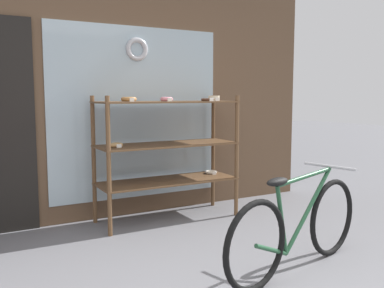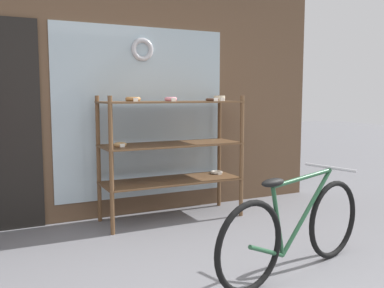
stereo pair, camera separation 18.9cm
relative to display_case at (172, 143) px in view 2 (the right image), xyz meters
The scene contains 3 objects.
storefront_facade 0.95m from the display_case, 137.32° to the left, with size 5.00×0.13×3.22m.
display_case is the anchor object (origin of this frame).
bicycle 1.84m from the display_case, 82.15° to the right, with size 1.63×0.54×0.78m.
Camera 2 is at (-1.43, -2.01, 1.35)m, focal length 40.00 mm.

